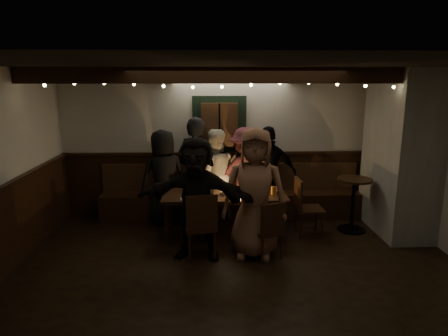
{
  "coord_description": "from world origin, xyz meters",
  "views": [
    {
      "loc": [
        -0.38,
        -4.6,
        2.46
      ],
      "look_at": [
        -0.15,
        1.6,
        1.05
      ],
      "focal_mm": 32.0,
      "sensor_mm": 36.0,
      "label": 1
    }
  ],
  "objects_px": {
    "high_top": "(353,198)",
    "person_b": "(196,170)",
    "person_d": "(245,174)",
    "dining_table": "(224,197)",
    "person_g": "(255,193)",
    "chair_near_right": "(270,227)",
    "person_c": "(214,175)",
    "person_a": "(164,177)",
    "chair_near_left": "(201,222)",
    "person_f": "(197,198)",
    "chair_end": "(304,204)",
    "person_e": "(269,174)"
  },
  "relations": [
    {
      "from": "high_top",
      "to": "person_b",
      "type": "xyz_separation_m",
      "value": [
        -2.56,
        0.59,
        0.36
      ]
    },
    {
      "from": "person_d",
      "to": "dining_table",
      "type": "bearing_deg",
      "value": 63.35
    },
    {
      "from": "high_top",
      "to": "person_g",
      "type": "height_order",
      "value": "person_g"
    },
    {
      "from": "chair_near_right",
      "to": "person_c",
      "type": "relative_size",
      "value": 0.52
    },
    {
      "from": "high_top",
      "to": "person_a",
      "type": "bearing_deg",
      "value": 170.59
    },
    {
      "from": "chair_near_left",
      "to": "person_c",
      "type": "distance_m",
      "value": 1.65
    },
    {
      "from": "person_d",
      "to": "person_f",
      "type": "relative_size",
      "value": 0.96
    },
    {
      "from": "person_g",
      "to": "person_b",
      "type": "bearing_deg",
      "value": 128.16
    },
    {
      "from": "person_b",
      "to": "person_g",
      "type": "distance_m",
      "value": 1.69
    },
    {
      "from": "person_c",
      "to": "chair_end",
      "type": "bearing_deg",
      "value": 143.67
    },
    {
      "from": "person_b",
      "to": "person_f",
      "type": "relative_size",
      "value": 1.07
    },
    {
      "from": "chair_near_right",
      "to": "person_c",
      "type": "distance_m",
      "value": 1.85
    },
    {
      "from": "high_top",
      "to": "person_f",
      "type": "bearing_deg",
      "value": -160.73
    },
    {
      "from": "person_d",
      "to": "person_f",
      "type": "bearing_deg",
      "value": 63.96
    },
    {
      "from": "chair_near_right",
      "to": "high_top",
      "type": "bearing_deg",
      "value": 34.04
    },
    {
      "from": "dining_table",
      "to": "person_f",
      "type": "height_order",
      "value": "person_f"
    },
    {
      "from": "person_b",
      "to": "person_f",
      "type": "xyz_separation_m",
      "value": [
        0.05,
        -1.46,
        -0.06
      ]
    },
    {
      "from": "person_a",
      "to": "person_g",
      "type": "bearing_deg",
      "value": 111.56
    },
    {
      "from": "person_g",
      "to": "person_c",
      "type": "bearing_deg",
      "value": 117.4
    },
    {
      "from": "person_c",
      "to": "person_d",
      "type": "distance_m",
      "value": 0.54
    },
    {
      "from": "person_c",
      "to": "person_g",
      "type": "bearing_deg",
      "value": 102.77
    },
    {
      "from": "chair_end",
      "to": "person_a",
      "type": "bearing_deg",
      "value": 163.48
    },
    {
      "from": "chair_end",
      "to": "person_d",
      "type": "relative_size",
      "value": 0.56
    },
    {
      "from": "person_f",
      "to": "person_g",
      "type": "bearing_deg",
      "value": 11.52
    },
    {
      "from": "high_top",
      "to": "person_c",
      "type": "height_order",
      "value": "person_c"
    },
    {
      "from": "dining_table",
      "to": "chair_near_right",
      "type": "relative_size",
      "value": 2.29
    },
    {
      "from": "high_top",
      "to": "person_f",
      "type": "height_order",
      "value": "person_f"
    },
    {
      "from": "chair_end",
      "to": "person_g",
      "type": "height_order",
      "value": "person_g"
    },
    {
      "from": "chair_end",
      "to": "person_f",
      "type": "bearing_deg",
      "value": -156.62
    },
    {
      "from": "chair_near_left",
      "to": "person_e",
      "type": "bearing_deg",
      "value": 52.53
    },
    {
      "from": "chair_end",
      "to": "person_f",
      "type": "height_order",
      "value": "person_f"
    },
    {
      "from": "person_c",
      "to": "person_f",
      "type": "bearing_deg",
      "value": 73.93
    },
    {
      "from": "person_a",
      "to": "chair_near_left",
      "type": "bearing_deg",
      "value": 90.26
    },
    {
      "from": "chair_near_left",
      "to": "high_top",
      "type": "bearing_deg",
      "value": 21.52
    },
    {
      "from": "person_a",
      "to": "person_d",
      "type": "distance_m",
      "value": 1.41
    },
    {
      "from": "dining_table",
      "to": "person_c",
      "type": "height_order",
      "value": "person_c"
    },
    {
      "from": "high_top",
      "to": "person_d",
      "type": "xyz_separation_m",
      "value": [
        -1.71,
        0.6,
        0.26
      ]
    },
    {
      "from": "person_c",
      "to": "person_e",
      "type": "xyz_separation_m",
      "value": [
        0.93,
        -0.13,
        0.03
      ]
    },
    {
      "from": "person_b",
      "to": "person_c",
      "type": "height_order",
      "value": "person_b"
    },
    {
      "from": "high_top",
      "to": "person_b",
      "type": "relative_size",
      "value": 0.48
    },
    {
      "from": "high_top",
      "to": "person_g",
      "type": "relative_size",
      "value": 0.48
    },
    {
      "from": "dining_table",
      "to": "person_d",
      "type": "height_order",
      "value": "person_d"
    },
    {
      "from": "dining_table",
      "to": "person_c",
      "type": "bearing_deg",
      "value": 100.9
    },
    {
      "from": "person_a",
      "to": "person_b",
      "type": "bearing_deg",
      "value": 163.81
    },
    {
      "from": "person_d",
      "to": "chair_near_right",
      "type": "bearing_deg",
      "value": 98.92
    },
    {
      "from": "person_g",
      "to": "chair_end",
      "type": "bearing_deg",
      "value": 47.62
    },
    {
      "from": "chair_near_left",
      "to": "chair_end",
      "type": "relative_size",
      "value": 1.03
    },
    {
      "from": "person_g",
      "to": "chair_near_right",
      "type": "bearing_deg",
      "value": -29.59
    },
    {
      "from": "person_d",
      "to": "person_b",
      "type": "bearing_deg",
      "value": 3.2
    },
    {
      "from": "chair_near_left",
      "to": "person_g",
      "type": "height_order",
      "value": "person_g"
    }
  ]
}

